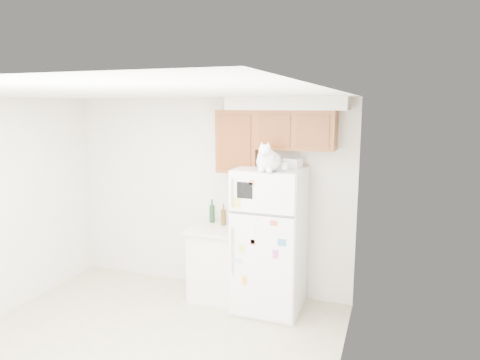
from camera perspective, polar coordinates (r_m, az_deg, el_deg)
The scene contains 8 objects.
room_shell at distance 3.99m, azimuth -13.04°, elevation -0.90°, with size 3.84×4.04×2.52m.
refrigerator at distance 5.07m, azimuth 3.97°, elevation -7.94°, with size 0.76×0.78×1.70m.
base_counter at distance 5.48m, azimuth -2.94°, elevation -10.84°, with size 0.64×0.64×0.92m.
cat at distance 4.60m, azimuth 3.79°, elevation 2.67°, with size 0.32×0.47×0.33m.
storage_box_back at distance 4.95m, azimuth 7.07°, elevation 2.27°, with size 0.18×0.13×0.10m, color white.
storage_box_front at distance 4.73m, azimuth 5.47°, elevation 1.88°, with size 0.15×0.11×0.09m, color white.
bottle_green at distance 5.50m, azimuth -3.75°, elevation -4.12°, with size 0.07×0.07×0.30m, color #19381E, non-canonical shape.
bottle_amber at distance 5.36m, azimuth -2.21°, elevation -4.62°, with size 0.06×0.06×0.27m, color #593814, non-canonical shape.
Camera 1 is at (2.27, -3.04, 2.40)m, focal length 32.00 mm.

